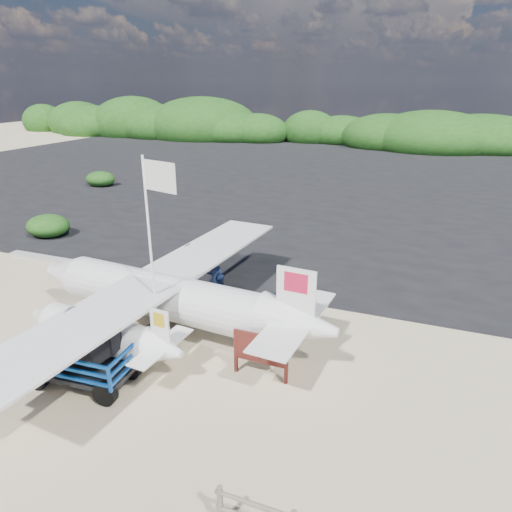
{
  "coord_description": "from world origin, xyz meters",
  "views": [
    {
      "loc": [
        6.04,
        -10.91,
        8.32
      ],
      "look_at": [
        0.0,
        4.7,
        1.88
      ],
      "focal_mm": 32.0,
      "sensor_mm": 36.0,
      "label": 1
    }
  ],
  "objects_px": {
    "flagpole": "(160,352)",
    "aircraft_small": "(233,162)",
    "signboard": "(261,377)",
    "crew_a": "(215,280)",
    "baggage_cart": "(86,383)",
    "crew_b": "(219,294)",
    "crew_c": "(282,306)"
  },
  "relations": [
    {
      "from": "crew_a",
      "to": "crew_b",
      "type": "xyz_separation_m",
      "value": [
        0.62,
        -0.91,
        -0.12
      ]
    },
    {
      "from": "baggage_cart",
      "to": "crew_c",
      "type": "distance_m",
      "value": 6.77
    },
    {
      "from": "baggage_cart",
      "to": "flagpole",
      "type": "height_order",
      "value": "flagpole"
    },
    {
      "from": "baggage_cart",
      "to": "crew_b",
      "type": "xyz_separation_m",
      "value": [
        1.87,
        5.28,
        0.84
      ]
    },
    {
      "from": "baggage_cart",
      "to": "aircraft_small",
      "type": "bearing_deg",
      "value": 104.06
    },
    {
      "from": "flagpole",
      "to": "crew_c",
      "type": "xyz_separation_m",
      "value": [
        3.28,
        2.85,
        0.92
      ]
    },
    {
      "from": "flagpole",
      "to": "crew_c",
      "type": "distance_m",
      "value": 4.45
    },
    {
      "from": "flagpole",
      "to": "crew_c",
      "type": "height_order",
      "value": "flagpole"
    },
    {
      "from": "signboard",
      "to": "crew_b",
      "type": "bearing_deg",
      "value": 132.96
    },
    {
      "from": "signboard",
      "to": "flagpole",
      "type": "bearing_deg",
      "value": 179.64
    },
    {
      "from": "baggage_cart",
      "to": "aircraft_small",
      "type": "relative_size",
      "value": 0.52
    },
    {
      "from": "aircraft_small",
      "to": "baggage_cart",
      "type": "bearing_deg",
      "value": 112.37
    },
    {
      "from": "signboard",
      "to": "aircraft_small",
      "type": "height_order",
      "value": "aircraft_small"
    },
    {
      "from": "flagpole",
      "to": "crew_c",
      "type": "relative_size",
      "value": 3.46
    },
    {
      "from": "crew_b",
      "to": "aircraft_small",
      "type": "xyz_separation_m",
      "value": [
        -13.77,
        32.47,
        -0.84
      ]
    },
    {
      "from": "baggage_cart",
      "to": "crew_a",
      "type": "relative_size",
      "value": 1.67
    },
    {
      "from": "baggage_cart",
      "to": "crew_a",
      "type": "height_order",
      "value": "crew_a"
    },
    {
      "from": "baggage_cart",
      "to": "crew_c",
      "type": "bearing_deg",
      "value": 45.48
    },
    {
      "from": "signboard",
      "to": "crew_c",
      "type": "xyz_separation_m",
      "value": [
        -0.3,
        2.94,
        0.92
      ]
    },
    {
      "from": "crew_a",
      "to": "crew_b",
      "type": "bearing_deg",
      "value": 111.74
    },
    {
      "from": "crew_a",
      "to": "baggage_cart",
      "type": "bearing_deg",
      "value": 65.94
    },
    {
      "from": "flagpole",
      "to": "crew_b",
      "type": "bearing_deg",
      "value": 76.45
    },
    {
      "from": "signboard",
      "to": "crew_a",
      "type": "xyz_separation_m",
      "value": [
        -3.46,
        4.07,
        0.96
      ]
    },
    {
      "from": "signboard",
      "to": "aircraft_small",
      "type": "bearing_deg",
      "value": 116.02
    },
    {
      "from": "baggage_cart",
      "to": "crew_a",
      "type": "bearing_deg",
      "value": 75.21
    },
    {
      "from": "signboard",
      "to": "aircraft_small",
      "type": "distance_m",
      "value": 39.31
    },
    {
      "from": "baggage_cart",
      "to": "crew_c",
      "type": "xyz_separation_m",
      "value": [
        4.41,
        5.05,
        0.92
      ]
    },
    {
      "from": "flagpole",
      "to": "aircraft_small",
      "type": "xyz_separation_m",
      "value": [
        -13.02,
        35.54,
        0.0
      ]
    },
    {
      "from": "crew_c",
      "to": "aircraft_small",
      "type": "xyz_separation_m",
      "value": [
        -16.31,
        32.69,
        -0.92
      ]
    },
    {
      "from": "crew_b",
      "to": "aircraft_small",
      "type": "height_order",
      "value": "crew_b"
    },
    {
      "from": "crew_a",
      "to": "aircraft_small",
      "type": "bearing_deg",
      "value": -80.1
    },
    {
      "from": "crew_a",
      "to": "crew_b",
      "type": "height_order",
      "value": "crew_a"
    }
  ]
}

